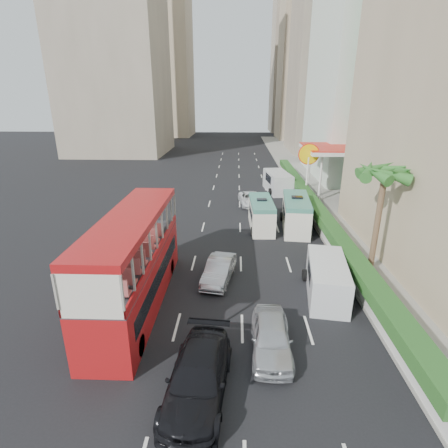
{
  "coord_description": "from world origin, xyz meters",
  "views": [
    {
      "loc": [
        -0.76,
        -16.22,
        10.54
      ],
      "look_at": [
        -1.5,
        4.0,
        3.2
      ],
      "focal_mm": 28.0,
      "sensor_mm": 36.0,
      "label": 1
    }
  ],
  "objects_px": {
    "minibus_near": "(261,214)",
    "palm_tree": "(377,223)",
    "double_decker_bus": "(135,261)",
    "shell_station": "(332,171)",
    "car_black": "(199,393)",
    "van_asset": "(250,205)",
    "minibus_far": "(296,213)",
    "car_silver_lane_a": "(219,280)",
    "car_silver_lane_b": "(270,351)",
    "panel_van_near": "(327,279)",
    "panel_van_far": "(278,182)"
  },
  "relations": [
    {
      "from": "panel_van_far",
      "to": "shell_station",
      "type": "distance_m",
      "value": 6.29
    },
    {
      "from": "car_silver_lane_b",
      "to": "shell_station",
      "type": "relative_size",
      "value": 0.54
    },
    {
      "from": "car_black",
      "to": "minibus_near",
      "type": "bearing_deg",
      "value": 84.12
    },
    {
      "from": "car_silver_lane_b",
      "to": "panel_van_near",
      "type": "relative_size",
      "value": 0.86
    },
    {
      "from": "palm_tree",
      "to": "shell_station",
      "type": "xyz_separation_m",
      "value": [
        2.2,
        19.0,
        -0.63
      ]
    },
    {
      "from": "car_black",
      "to": "palm_tree",
      "type": "bearing_deg",
      "value": 50.39
    },
    {
      "from": "double_decker_bus",
      "to": "shell_station",
      "type": "xyz_separation_m",
      "value": [
        16.0,
        23.0,
        0.22
      ]
    },
    {
      "from": "minibus_far",
      "to": "panel_van_far",
      "type": "bearing_deg",
      "value": 95.93
    },
    {
      "from": "palm_tree",
      "to": "car_silver_lane_b",
      "type": "bearing_deg",
      "value": -132.71
    },
    {
      "from": "car_silver_lane_a",
      "to": "panel_van_far",
      "type": "relative_size",
      "value": 0.72
    },
    {
      "from": "car_black",
      "to": "minibus_near",
      "type": "relative_size",
      "value": 0.98
    },
    {
      "from": "double_decker_bus",
      "to": "car_silver_lane_b",
      "type": "distance_m",
      "value": 8.1
    },
    {
      "from": "palm_tree",
      "to": "car_silver_lane_a",
      "type": "bearing_deg",
      "value": -172.48
    },
    {
      "from": "car_black",
      "to": "van_asset",
      "type": "xyz_separation_m",
      "value": [
        2.81,
        24.89,
        0.0
      ]
    },
    {
      "from": "shell_station",
      "to": "double_decker_bus",
      "type": "bearing_deg",
      "value": -124.82
    },
    {
      "from": "van_asset",
      "to": "minibus_near",
      "type": "distance_m",
      "value": 6.92
    },
    {
      "from": "shell_station",
      "to": "minibus_far",
      "type": "bearing_deg",
      "value": -117.37
    },
    {
      "from": "car_silver_lane_b",
      "to": "shell_station",
      "type": "distance_m",
      "value": 28.22
    },
    {
      "from": "car_silver_lane_b",
      "to": "minibus_far",
      "type": "relative_size",
      "value": 0.71
    },
    {
      "from": "car_silver_lane_a",
      "to": "minibus_far",
      "type": "relative_size",
      "value": 0.68
    },
    {
      "from": "minibus_near",
      "to": "palm_tree",
      "type": "relative_size",
      "value": 0.85
    },
    {
      "from": "car_silver_lane_a",
      "to": "shell_station",
      "type": "height_order",
      "value": "shell_station"
    },
    {
      "from": "car_silver_lane_b",
      "to": "panel_van_near",
      "type": "xyz_separation_m",
      "value": [
        3.53,
        4.82,
        0.99
      ]
    },
    {
      "from": "double_decker_bus",
      "to": "palm_tree",
      "type": "distance_m",
      "value": 14.39
    },
    {
      "from": "double_decker_bus",
      "to": "van_asset",
      "type": "relative_size",
      "value": 2.44
    },
    {
      "from": "car_black",
      "to": "panel_van_far",
      "type": "bearing_deg",
      "value": 83.51
    },
    {
      "from": "car_black",
      "to": "panel_van_near",
      "type": "height_order",
      "value": "panel_van_near"
    },
    {
      "from": "car_black",
      "to": "palm_tree",
      "type": "relative_size",
      "value": 0.83
    },
    {
      "from": "car_silver_lane_a",
      "to": "car_black",
      "type": "distance_m",
      "value": 8.78
    },
    {
      "from": "van_asset",
      "to": "shell_station",
      "type": "xyz_separation_m",
      "value": [
        9.29,
        4.15,
        2.75
      ]
    },
    {
      "from": "car_black",
      "to": "minibus_near",
      "type": "distance_m",
      "value": 18.48
    },
    {
      "from": "minibus_far",
      "to": "palm_tree",
      "type": "distance_m",
      "value": 8.94
    },
    {
      "from": "double_decker_bus",
      "to": "car_silver_lane_a",
      "type": "height_order",
      "value": "double_decker_bus"
    },
    {
      "from": "car_silver_lane_b",
      "to": "panel_van_far",
      "type": "distance_m",
      "value": 28.23
    },
    {
      "from": "car_silver_lane_a",
      "to": "palm_tree",
      "type": "distance_m",
      "value": 10.22
    },
    {
      "from": "palm_tree",
      "to": "shell_station",
      "type": "relative_size",
      "value": 0.8
    },
    {
      "from": "double_decker_bus",
      "to": "car_silver_lane_a",
      "type": "bearing_deg",
      "value": 32.86
    },
    {
      "from": "car_silver_lane_a",
      "to": "shell_station",
      "type": "relative_size",
      "value": 0.51
    },
    {
      "from": "minibus_near",
      "to": "car_silver_lane_a",
      "type": "bearing_deg",
      "value": -110.49
    },
    {
      "from": "double_decker_bus",
      "to": "minibus_near",
      "type": "height_order",
      "value": "double_decker_bus"
    },
    {
      "from": "double_decker_bus",
      "to": "van_asset",
      "type": "distance_m",
      "value": 20.17
    },
    {
      "from": "car_silver_lane_a",
      "to": "minibus_near",
      "type": "relative_size",
      "value": 0.75
    },
    {
      "from": "van_asset",
      "to": "car_silver_lane_a",
      "type": "bearing_deg",
      "value": -105.76
    },
    {
      "from": "double_decker_bus",
      "to": "car_black",
      "type": "distance_m",
      "value": 7.62
    },
    {
      "from": "double_decker_bus",
      "to": "car_silver_lane_b",
      "type": "xyz_separation_m",
      "value": [
        6.84,
        -3.54,
        -2.53
      ]
    },
    {
      "from": "minibus_near",
      "to": "minibus_far",
      "type": "xyz_separation_m",
      "value": [
        2.9,
        -0.11,
        0.13
      ]
    },
    {
      "from": "minibus_near",
      "to": "double_decker_bus",
      "type": "bearing_deg",
      "value": -123.33
    },
    {
      "from": "double_decker_bus",
      "to": "van_asset",
      "type": "bearing_deg",
      "value": 70.41
    },
    {
      "from": "car_silver_lane_b",
      "to": "shell_station",
      "type": "height_order",
      "value": "shell_station"
    },
    {
      "from": "car_silver_lane_b",
      "to": "minibus_near",
      "type": "distance_m",
      "value": 15.67
    }
  ]
}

